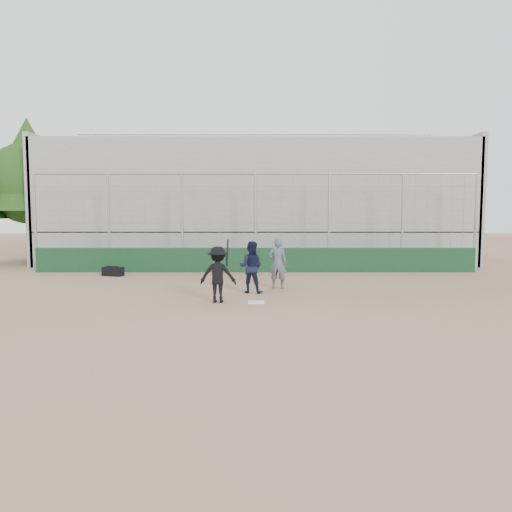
{
  "coord_description": "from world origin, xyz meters",
  "views": [
    {
      "loc": [
        -0.04,
        -13.4,
        2.44
      ],
      "look_at": [
        0.0,
        1.4,
        1.15
      ],
      "focal_mm": 35.0,
      "sensor_mm": 36.0,
      "label": 1
    }
  ],
  "objects_px": {
    "batter_at_plate": "(218,274)",
    "catcher_crouched": "(251,276)",
    "umpire": "(278,266)",
    "equipment_bag": "(113,271)"
  },
  "relations": [
    {
      "from": "catcher_crouched",
      "to": "equipment_bag",
      "type": "relative_size",
      "value": 1.23
    },
    {
      "from": "batter_at_plate",
      "to": "catcher_crouched",
      "type": "relative_size",
      "value": 1.58
    },
    {
      "from": "batter_at_plate",
      "to": "equipment_bag",
      "type": "relative_size",
      "value": 1.94
    },
    {
      "from": "umpire",
      "to": "catcher_crouched",
      "type": "bearing_deg",
      "value": 59.75
    },
    {
      "from": "batter_at_plate",
      "to": "umpire",
      "type": "distance_m",
      "value": 3.04
    },
    {
      "from": "batter_at_plate",
      "to": "catcher_crouched",
      "type": "xyz_separation_m",
      "value": [
        0.89,
        1.58,
        -0.23
      ]
    },
    {
      "from": "batter_at_plate",
      "to": "catcher_crouched",
      "type": "bearing_deg",
      "value": 60.66
    },
    {
      "from": "umpire",
      "to": "equipment_bag",
      "type": "xyz_separation_m",
      "value": [
        -6.22,
        3.17,
        -0.56
      ]
    },
    {
      "from": "catcher_crouched",
      "to": "equipment_bag",
      "type": "bearing_deg",
      "value": 142.64
    },
    {
      "from": "batter_at_plate",
      "to": "umpire",
      "type": "bearing_deg",
      "value": 55.14
    }
  ]
}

